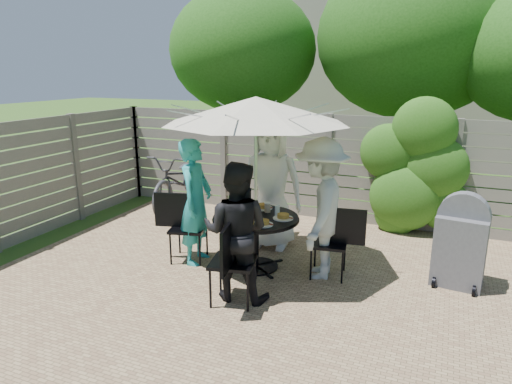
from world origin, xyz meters
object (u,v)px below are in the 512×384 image
at_px(umbrella, 256,110).
at_px(person_right, 321,209).
at_px(plate_front, 248,223).
at_px(coffee_cup, 268,208).
at_px(glass_back, 253,205).
at_px(plate_right, 283,217).
at_px(glass_right, 277,211).
at_px(person_front, 236,232).
at_px(syrup_jug, 252,209).
at_px(person_back, 271,184).
at_px(glass_front, 258,218).
at_px(plate_back, 263,207).
at_px(bicycle, 181,180).
at_px(person_left, 196,202).
at_px(chair_left, 188,241).
at_px(plate_extra, 264,223).
at_px(plate_left, 229,212).
at_px(patio_table, 256,232).
at_px(glass_left, 234,212).
at_px(bbq_grill, 460,244).
at_px(chair_back, 273,227).
at_px(chair_right, 329,256).
at_px(chair_front, 233,278).

distance_m(umbrella, person_right, 1.45).
bearing_deg(plate_front, coffee_cup, 87.68).
distance_m(umbrella, glass_back, 1.32).
xyz_separation_m(plate_right, glass_right, (-0.11, 0.09, 0.05)).
distance_m(person_front, glass_back, 1.09).
bearing_deg(syrup_jug, plate_front, -74.21).
bearing_deg(person_right, person_back, -135.00).
bearing_deg(glass_front, person_front, -92.96).
distance_m(plate_back, syrup_jug, 0.32).
xyz_separation_m(glass_back, bicycle, (-2.23, 1.73, -0.25)).
bearing_deg(person_left, plate_right, -90.00).
xyz_separation_m(chair_left, plate_extra, (1.18, -0.15, 0.46)).
distance_m(plate_left, glass_back, 0.37).
distance_m(syrup_jug, coffee_cup, 0.23).
height_order(patio_table, glass_left, glass_left).
relative_size(person_left, bbq_grill, 1.45).
distance_m(plate_right, glass_right, 0.15).
height_order(glass_left, bbq_grill, bbq_grill).
relative_size(umbrella, glass_back, 18.55).
bearing_deg(bbq_grill, chair_back, 177.50).
height_order(plate_back, bbq_grill, bbq_grill).
height_order(person_back, person_front, person_back).
height_order(umbrella, chair_right, umbrella).
xyz_separation_m(plate_left, plate_extra, (0.57, -0.23, 0.00)).
distance_m(chair_left, person_front, 1.37).
bearing_deg(glass_left, chair_front, -65.70).
height_order(person_back, chair_right, person_back).
xyz_separation_m(plate_back, plate_right, (0.40, -0.31, 0.00)).
height_order(plate_right, syrup_jug, syrup_jug).
bearing_deg(plate_extra, chair_left, 172.89).
relative_size(chair_right, coffee_cup, 7.69).
height_order(chair_left, glass_left, chair_left).
bearing_deg(glass_right, plate_right, -38.80).
xyz_separation_m(glass_left, syrup_jug, (0.18, 0.18, 0.01)).
bearing_deg(plate_extra, plate_right, 66.50).
bearing_deg(glass_right, plate_extra, -93.66).
height_order(chair_right, bicycle, bicycle).
distance_m(plate_extra, glass_front, 0.10).
relative_size(chair_back, plate_back, 3.26).
bearing_deg(chair_front, plate_front, -4.36).
bearing_deg(glass_front, glass_right, 74.46).
bearing_deg(bicycle, plate_extra, -47.10).
distance_m(person_right, plate_left, 1.20).
bearing_deg(person_left, chair_back, -40.74).
bearing_deg(plate_left, glass_right, 17.07).
relative_size(chair_back, coffee_cup, 7.07).
xyz_separation_m(chair_right, syrup_jug, (-1.02, -0.08, 0.53)).
relative_size(chair_back, glass_front, 6.06).
height_order(chair_front, syrup_jug, chair_front).
bearing_deg(plate_extra, person_right, 32.24).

